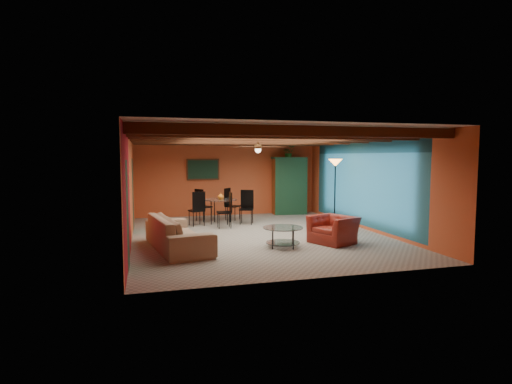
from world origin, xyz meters
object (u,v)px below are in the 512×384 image
object	(u,v)px
armoire	(289,186)
vase	(221,187)
dining_table	(221,207)
potted_plant	(289,152)
sofa	(178,233)
coffee_table	(283,237)
armchair	(333,230)
floor_lamp	(335,193)

from	to	relation	value
armoire	vase	bearing A→B (deg)	-147.25
dining_table	potted_plant	distance (m)	3.62
sofa	armoire	distance (m)	6.52
coffee_table	sofa	bearing A→B (deg)	169.58
coffee_table	armchair	bearing A→B (deg)	4.36
sofa	floor_lamp	size ratio (longest dim) A/B	1.26
sofa	armchair	size ratio (longest dim) A/B	2.52
floor_lamp	vase	size ratio (longest dim) A/B	9.92
sofa	vase	bearing A→B (deg)	-35.63
floor_lamp	potted_plant	xyz separation A→B (m)	(-0.44, 2.88, 1.23)
dining_table	armoire	xyz separation A→B (m)	(2.80, 1.51, 0.48)
armoire	sofa	bearing A→B (deg)	-128.20
sofa	armchair	xyz separation A→B (m)	(3.71, -0.33, -0.04)
dining_table	vase	bearing A→B (deg)	0.00
coffee_table	potted_plant	world-z (taller)	potted_plant
potted_plant	coffee_table	bearing A→B (deg)	-111.19
sofa	vase	world-z (taller)	vase
armchair	floor_lamp	size ratio (longest dim) A/B	0.50
sofa	coffee_table	world-z (taller)	sofa
sofa	dining_table	xyz separation A→B (m)	(1.59, 3.26, 0.16)
sofa	coffee_table	bearing A→B (deg)	-110.08
armchair	floor_lamp	world-z (taller)	floor_lamp
armchair	coffee_table	size ratio (longest dim) A/B	1.09
vase	armoire	bearing A→B (deg)	28.34
coffee_table	dining_table	xyz separation A→B (m)	(-0.78, 3.70, 0.29)
potted_plant	sofa	bearing A→B (deg)	-132.61
coffee_table	potted_plant	xyz separation A→B (m)	(2.02, 5.21, 2.02)
coffee_table	armoire	distance (m)	5.64
sofa	armchair	bearing A→B (deg)	-104.81
armchair	armoire	world-z (taller)	armoire
armchair	potted_plant	xyz separation A→B (m)	(0.68, 5.11, 1.92)
coffee_table	floor_lamp	size ratio (longest dim) A/B	0.46
dining_table	vase	xyz separation A→B (m)	(0.00, 0.00, 0.64)
sofa	coffee_table	distance (m)	2.42
potted_plant	armoire	bearing A→B (deg)	0.00
potted_plant	floor_lamp	bearing A→B (deg)	-81.29
armchair	potted_plant	bearing A→B (deg)	147.98
coffee_table	dining_table	distance (m)	3.79
armchair	floor_lamp	distance (m)	2.59
coffee_table	dining_table	size ratio (longest dim) A/B	0.46
coffee_table	armoire	bearing A→B (deg)	68.81
potted_plant	vase	distance (m)	3.37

